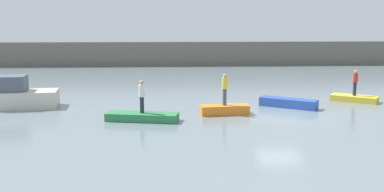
# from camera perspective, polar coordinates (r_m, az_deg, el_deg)

# --- Properties ---
(ground_plane) EXTENTS (120.00, 120.00, 0.00)m
(ground_plane) POSITION_cam_1_polar(r_m,az_deg,el_deg) (25.01, 11.48, -2.49)
(ground_plane) COLOR slate
(embankment_wall) EXTENTS (80.00, 1.20, 2.83)m
(embankment_wall) POSITION_cam_1_polar(r_m,az_deg,el_deg) (51.92, 3.70, 5.57)
(embankment_wall) COLOR #666056
(embankment_wall) RESTS_ON ground_plane
(motorboat) EXTENTS (5.29, 2.46, 1.98)m
(motorboat) POSITION_cam_1_polar(r_m,az_deg,el_deg) (28.63, -22.39, 0.01)
(motorboat) COLOR beige
(motorboat) RESTS_ON ground_plane
(rowboat_green) EXTENTS (3.96, 1.87, 0.43)m
(rowboat_green) POSITION_cam_1_polar(r_m,az_deg,el_deg) (23.30, -6.54, -2.72)
(rowboat_green) COLOR #2D7F47
(rowboat_green) RESTS_ON ground_plane
(rowboat_orange) EXTENTS (2.83, 1.21, 0.53)m
(rowboat_orange) POSITION_cam_1_polar(r_m,az_deg,el_deg) (24.79, 4.27, -1.80)
(rowboat_orange) COLOR orange
(rowboat_orange) RESTS_ON ground_plane
(rowboat_blue) EXTENTS (3.42, 2.67, 0.55)m
(rowboat_blue) POSITION_cam_1_polar(r_m,az_deg,el_deg) (27.35, 12.50, -0.89)
(rowboat_blue) COLOR #2B4CAD
(rowboat_blue) RESTS_ON ground_plane
(rowboat_yellow) EXTENTS (3.07, 2.63, 0.39)m
(rowboat_yellow) POSITION_cam_1_polar(r_m,az_deg,el_deg) (30.62, 20.46, -0.30)
(rowboat_yellow) COLOR gold
(rowboat_yellow) RESTS_ON ground_plane
(person_yellow_shirt) EXTENTS (0.32, 0.32, 1.79)m
(person_yellow_shirt) POSITION_cam_1_polar(r_m,az_deg,el_deg) (24.57, 4.31, 1.08)
(person_yellow_shirt) COLOR #4C4C56
(person_yellow_shirt) RESTS_ON rowboat_orange
(person_red_shirt) EXTENTS (0.32, 0.32, 1.69)m
(person_red_shirt) POSITION_cam_1_polar(r_m,az_deg,el_deg) (30.45, 20.59, 1.80)
(person_red_shirt) COLOR #232838
(person_red_shirt) RESTS_ON rowboat_yellow
(person_white_shirt) EXTENTS (0.32, 0.32, 1.75)m
(person_white_shirt) POSITION_cam_1_polar(r_m,az_deg,el_deg) (23.07, -6.60, 0.17)
(person_white_shirt) COLOR #232838
(person_white_shirt) RESTS_ON rowboat_green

